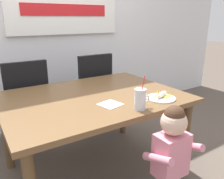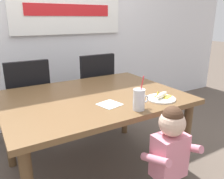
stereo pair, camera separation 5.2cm
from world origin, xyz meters
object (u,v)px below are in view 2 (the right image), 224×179
(dining_table, at_px, (93,105))
(snack_plate, at_px, (161,99))
(dining_chair_left, at_px, (28,99))
(toddler_standing, at_px, (170,151))
(milk_cup, at_px, (139,101))
(dining_chair_right, at_px, (94,88))
(peeled_banana, at_px, (162,95))
(paper_napkin, at_px, (110,104))

(dining_table, bearing_deg, snack_plate, -41.34)
(dining_chair_left, bearing_deg, dining_table, 116.90)
(toddler_standing, height_order, snack_plate, toddler_standing)
(dining_table, height_order, milk_cup, milk_cup)
(dining_table, relative_size, dining_chair_right, 1.52)
(dining_chair_left, distance_m, milk_cup, 1.35)
(dining_chair_right, xyz_separation_m, peeled_banana, (0.05, -1.13, 0.23))
(snack_plate, bearing_deg, dining_chair_right, 91.77)
(dining_table, relative_size, snack_plate, 6.34)
(toddler_standing, distance_m, snack_plate, 0.46)
(snack_plate, bearing_deg, peeled_banana, 25.22)
(toddler_standing, height_order, milk_cup, milk_cup)
(paper_napkin, bearing_deg, dining_chair_right, 69.98)
(dining_chair_right, relative_size, peeled_banana, 5.47)
(dining_table, xyz_separation_m, paper_napkin, (0.01, -0.26, 0.09))
(dining_chair_right, bearing_deg, snack_plate, 91.77)
(dining_chair_left, bearing_deg, milk_cup, 113.57)
(toddler_standing, bearing_deg, dining_chair_right, 82.94)
(peeled_banana, bearing_deg, dining_table, 140.15)
(milk_cup, relative_size, snack_plate, 1.09)
(dining_chair_right, relative_size, toddler_standing, 1.15)
(dining_table, distance_m, paper_napkin, 0.27)
(toddler_standing, distance_m, milk_cup, 0.39)
(toddler_standing, xyz_separation_m, milk_cup, (-0.06, 0.26, 0.28))
(toddler_standing, bearing_deg, dining_chair_left, 111.78)
(dining_table, relative_size, toddler_standing, 1.74)
(dining_table, distance_m, dining_chair_left, 0.86)
(dining_table, height_order, toddler_standing, toddler_standing)
(dining_chair_left, relative_size, peeled_banana, 5.47)
(milk_cup, height_order, snack_plate, milk_cup)
(toddler_standing, bearing_deg, peeled_banana, 56.33)
(paper_napkin, bearing_deg, dining_table, 92.63)
(milk_cup, distance_m, peeled_banana, 0.31)
(dining_table, distance_m, snack_plate, 0.57)
(dining_table, height_order, dining_chair_left, dining_chair_left)
(snack_plate, bearing_deg, paper_napkin, 164.91)
(dining_chair_left, relative_size, dining_chair_right, 1.00)
(dining_table, height_order, dining_chair_right, dining_chair_right)
(toddler_standing, bearing_deg, milk_cup, 103.07)
(snack_plate, relative_size, paper_napkin, 1.53)
(milk_cup, height_order, paper_napkin, milk_cup)
(dining_chair_left, relative_size, milk_cup, 3.83)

